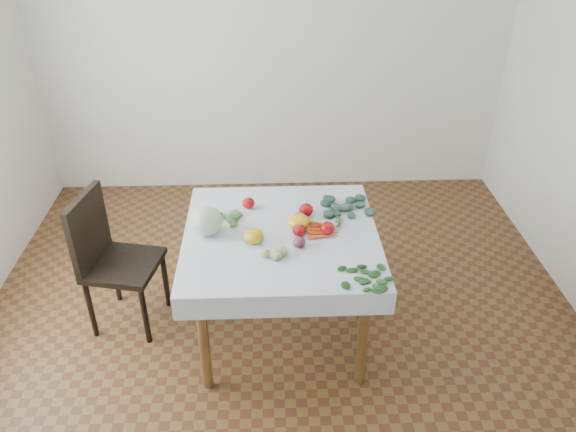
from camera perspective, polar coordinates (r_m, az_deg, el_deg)
name	(u,v)px	position (r m, az deg, el deg)	size (l,w,h in m)	color
ground	(282,330)	(3.73, -0.64, -11.47)	(4.00, 4.00, 0.00)	brown
back_wall	(273,40)	(4.86, -1.51, 17.47)	(4.00, 0.04, 2.70)	white
table	(281,248)	(3.32, -0.71, -3.23)	(1.00, 1.00, 0.75)	brown
tablecloth	(281,234)	(3.26, -0.72, -1.80)	(1.12, 1.12, 0.01)	white
chair	(109,253)	(3.66, -17.76, -3.62)	(0.49, 0.49, 0.92)	black
cabbage	(206,221)	(3.24, -8.28, -0.52)	(0.19, 0.19, 0.17)	#B3C8A7
tomato_a	(248,203)	(3.49, -4.04, 1.34)	(0.08, 0.08, 0.07)	#AC0B0E
tomato_b	(306,210)	(3.41, 1.84, 0.64)	(0.09, 0.09, 0.08)	#AC0B0E
tomato_c	(299,230)	(3.22, 1.14, -1.46)	(0.08, 0.08, 0.07)	#AC0B0E
tomato_d	(328,228)	(3.24, 4.04, -1.24)	(0.09, 0.09, 0.07)	#AC0B0E
heirloom_back	(299,222)	(3.28, 1.09, -0.58)	(0.13, 0.13, 0.09)	gold
heirloom_front	(254,236)	(3.17, -3.52, -2.03)	(0.11, 0.11, 0.08)	gold
onion_a	(299,242)	(3.13, 1.16, -2.71)	(0.07, 0.07, 0.06)	#52172C
onion_b	(299,218)	(3.33, 1.10, -0.24)	(0.08, 0.08, 0.07)	#52172C
tomatillo_cluster	(274,252)	(3.06, -1.46, -3.68)	(0.11, 0.14, 0.05)	#B9C471
carrot_bunch	(325,230)	(3.27, 3.73, -1.44)	(0.19, 0.18, 0.03)	#E65819
kale_bunch	(347,206)	(3.50, 6.06, 1.00)	(0.27, 0.26, 0.04)	#365947
basil_bunch	(369,278)	(2.93, 8.27, -6.30)	(0.27, 0.23, 0.01)	#21541A
dill_bunch	(224,218)	(3.40, -6.50, -0.18)	(0.23, 0.18, 0.02)	#57853D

